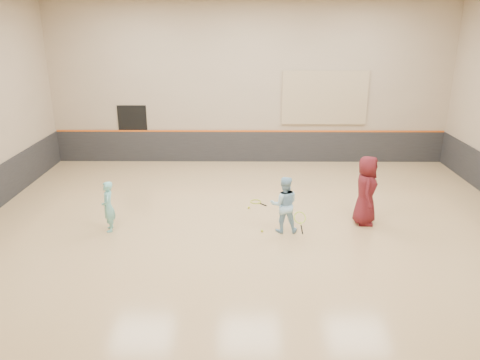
{
  "coord_description": "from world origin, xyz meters",
  "views": [
    {
      "loc": [
        -0.24,
        -11.62,
        5.3
      ],
      "look_at": [
        -0.33,
        0.4,
        1.15
      ],
      "focal_mm": 35.0,
      "sensor_mm": 36.0,
      "label": 1
    }
  ],
  "objects_px": {
    "girl": "(108,207)",
    "young_man": "(366,190)",
    "instructor": "(284,204)",
    "spare_racket": "(256,201)"
  },
  "relations": [
    {
      "from": "young_man",
      "to": "spare_racket",
      "type": "height_order",
      "value": "young_man"
    },
    {
      "from": "instructor",
      "to": "young_man",
      "type": "xyz_separation_m",
      "value": [
        2.24,
        0.54,
        0.2
      ]
    },
    {
      "from": "instructor",
      "to": "young_man",
      "type": "bearing_deg",
      "value": -167.01
    },
    {
      "from": "young_man",
      "to": "spare_racket",
      "type": "distance_m",
      "value": 3.42
    },
    {
      "from": "girl",
      "to": "instructor",
      "type": "height_order",
      "value": "instructor"
    },
    {
      "from": "young_man",
      "to": "spare_racket",
      "type": "xyz_separation_m",
      "value": [
        -2.92,
        1.52,
        -0.93
      ]
    },
    {
      "from": "girl",
      "to": "young_man",
      "type": "height_order",
      "value": "young_man"
    },
    {
      "from": "spare_racket",
      "to": "girl",
      "type": "bearing_deg",
      "value": -152.35
    },
    {
      "from": "young_man",
      "to": "spare_racket",
      "type": "relative_size",
      "value": 2.5
    },
    {
      "from": "girl",
      "to": "young_man",
      "type": "distance_m",
      "value": 6.84
    }
  ]
}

